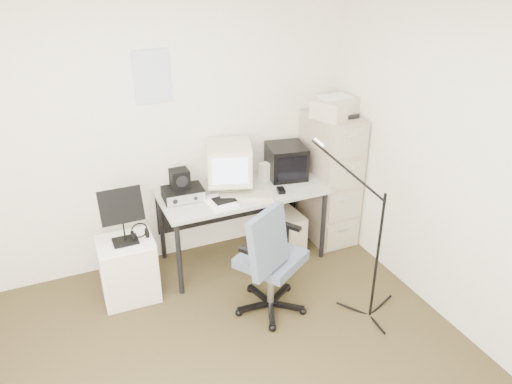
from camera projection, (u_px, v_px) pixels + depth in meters
name	position (u px, v px, depth m)	size (l,w,h in m)	color
wall_back	(159.00, 133.00, 4.36)	(3.60, 0.02, 2.50)	silver
wall_right	(471.00, 177.00, 3.53)	(0.02, 3.60, 2.50)	silver
wall_calendar	(152.00, 76.00, 4.12)	(0.30, 0.02, 0.44)	white
filing_cabinet	(330.00, 179.00, 4.93)	(0.40, 0.60, 1.30)	#A79A8B
printer	(336.00, 107.00, 4.59)	(0.44, 0.30, 0.17)	beige
desk	(242.00, 224.00, 4.69)	(1.50, 0.70, 0.73)	#B7B7B2
crt_monitor	(229.00, 167.00, 4.46)	(0.39, 0.41, 0.43)	beige
crt_tv	(286.00, 161.00, 4.73)	(0.34, 0.36, 0.31)	black
desk_speaker	(265.00, 171.00, 4.70)	(0.09, 0.09, 0.16)	beige
keyboard	(246.00, 196.00, 4.38)	(0.48, 0.17, 0.03)	beige
mouse	(281.00, 190.00, 4.48)	(0.06, 0.11, 0.03)	black
radio_receiver	(183.00, 193.00, 4.35)	(0.35, 0.25, 0.10)	black
radio_speaker	(180.00, 178.00, 4.33)	(0.16, 0.15, 0.16)	black
papers	(220.00, 202.00, 4.29)	(0.23, 0.31, 0.02)	white
pc_tower	(288.00, 230.00, 4.92)	(0.19, 0.43, 0.40)	beige
office_chair	(271.00, 257.00, 3.94)	(0.59, 0.59, 1.03)	#505D70
side_cart	(129.00, 269.00, 4.19)	(0.45, 0.36, 0.56)	white
music_stand	(122.00, 216.00, 3.94)	(0.34, 0.18, 0.49)	black
headphones	(140.00, 233.00, 4.07)	(0.15, 0.15, 0.03)	black
mic_stand	(380.00, 239.00, 3.77)	(0.02, 0.02, 1.46)	black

